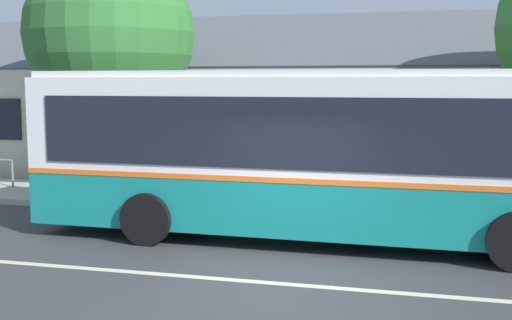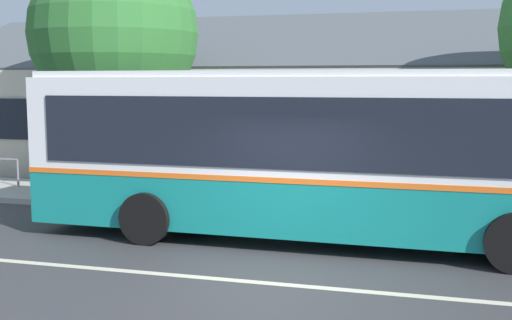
{
  "view_description": "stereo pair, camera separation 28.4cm",
  "coord_description": "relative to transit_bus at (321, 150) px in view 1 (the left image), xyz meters",
  "views": [
    {
      "loc": [
        2.09,
        -9.31,
        3.08
      ],
      "look_at": [
        -1.19,
        3.57,
        1.45
      ],
      "focal_mm": 45.0,
      "sensor_mm": 36.0,
      "label": 1
    },
    {
      "loc": [
        2.36,
        -9.24,
        3.08
      ],
      "look_at": [
        -1.19,
        3.57,
        1.45
      ],
      "focal_mm": 45.0,
      "sensor_mm": 36.0,
      "label": 2
    }
  ],
  "objects": [
    {
      "name": "street_tree_secondary",
      "position": [
        -6.39,
        3.95,
        2.61
      ],
      "size": [
        4.61,
        4.61,
        6.69
      ],
      "color": "#4C3828",
      "rests_on": "ground"
    },
    {
      "name": "bench_by_building",
      "position": [
        -6.32,
        2.72,
        -1.2
      ],
      "size": [
        1.55,
        0.51,
        0.94
      ],
      "color": "brown",
      "rests_on": "sidewalk_far"
    },
    {
      "name": "sidewalk_far",
      "position": [
        -0.26,
        3.1,
        -1.69
      ],
      "size": [
        60.0,
        3.0,
        0.15
      ],
      "primitive_type": "cube",
      "color": "#ADAAA3",
      "rests_on": "ground"
    },
    {
      "name": "lane_divider_stripe",
      "position": [
        -0.26,
        -2.9,
        -1.76
      ],
      "size": [
        60.0,
        0.16,
        0.01
      ],
      "primitive_type": "cube",
      "color": "beige",
      "rests_on": "ground"
    },
    {
      "name": "ground_plane",
      "position": [
        -0.26,
        -2.9,
        -1.76
      ],
      "size": [
        300.0,
        300.0,
        0.0
      ],
      "primitive_type": "plane",
      "color": "#38383A"
    },
    {
      "name": "community_building",
      "position": [
        -2.71,
        10.88,
        0.09
      ],
      "size": [
        23.99,
        10.78,
        6.51
      ],
      "color": "beige",
      "rests_on": "ground"
    },
    {
      "name": "transit_bus",
      "position": [
        0.0,
        0.0,
        0.0
      ],
      "size": [
        11.34,
        2.9,
        3.28
      ],
      "color": "#147F7A",
      "rests_on": "ground"
    }
  ]
}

